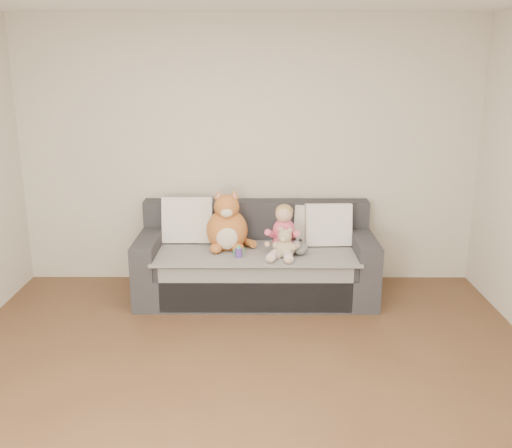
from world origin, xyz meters
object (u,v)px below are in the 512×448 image
(plush_cat, at_px, (227,227))
(toddler, at_px, (283,233))
(teddy_bear, at_px, (285,245))
(sofa, at_px, (256,263))
(sippy_cup, at_px, (239,251))

(plush_cat, bearing_deg, toddler, -16.68)
(toddler, height_order, teddy_bear, toddler)
(sofa, distance_m, sippy_cup, 0.40)
(sofa, height_order, toddler, toddler)
(plush_cat, relative_size, teddy_bear, 2.08)
(plush_cat, height_order, teddy_bear, plush_cat)
(sofa, distance_m, toddler, 0.47)
(toddler, distance_m, teddy_bear, 0.14)
(sofa, xyz_separation_m, teddy_bear, (0.26, -0.30, 0.28))
(plush_cat, xyz_separation_m, teddy_bear, (0.52, -0.25, -0.10))
(toddler, bearing_deg, plush_cat, 174.91)
(sippy_cup, bearing_deg, plush_cat, 114.86)
(sippy_cup, bearing_deg, toddler, 15.76)
(teddy_bear, bearing_deg, toddler, 116.99)
(sofa, relative_size, plush_cat, 3.75)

